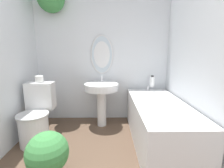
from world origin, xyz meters
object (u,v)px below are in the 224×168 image
bathtub (158,122)px  shampoo_bottle (152,81)px  toilet (36,117)px  potted_plant (48,154)px  toilet_paper_roll (39,79)px  pedestal_sink (101,93)px

bathtub → shampoo_bottle: shampoo_bottle is taller
toilet → potted_plant: size_ratio=1.54×
toilet → toilet_paper_roll: bearing=90.0°
bathtub → toilet: bearing=178.0°
potted_plant → toilet: bearing=119.7°
toilet → shampoo_bottle: (1.76, 0.63, 0.39)m
shampoo_bottle → potted_plant: 1.97m
shampoo_bottle → toilet_paper_roll: size_ratio=1.72×
toilet → pedestal_sink: pedestal_sink is taller
toilet → bathtub: toilet is taller
pedestal_sink → toilet_paper_roll: toilet_paper_roll is taller
shampoo_bottle → toilet_paper_roll: 1.82m
bathtub → shampoo_bottle: (0.07, 0.69, 0.44)m
bathtub → potted_plant: (-1.25, -0.72, 0.00)m
shampoo_bottle → potted_plant: bearing=-133.3°
toilet → bathtub: bearing=-2.0°
pedestal_sink → bathtub: (0.81, -0.53, -0.27)m
pedestal_sink → shampoo_bottle: 0.91m
potted_plant → toilet_paper_roll: (-0.44, 0.97, 0.55)m
potted_plant → toilet_paper_roll: bearing=114.5°
shampoo_bottle → potted_plant: (-1.32, -1.40, -0.43)m
bathtub → potted_plant: bathtub is taller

